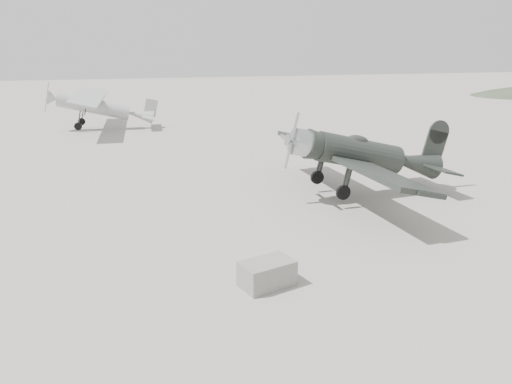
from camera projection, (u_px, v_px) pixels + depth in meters
ground at (283, 251)px, 17.37m from camera, size 160.00×160.00×0.00m
lowwing_monoplane at (365, 155)px, 22.79m from camera, size 8.23×11.53×3.71m
highwing_monoplane at (98, 104)px, 39.58m from camera, size 8.37×11.72×3.35m
equipment_block at (267, 274)px, 14.83m from camera, size 1.79×1.42×0.78m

